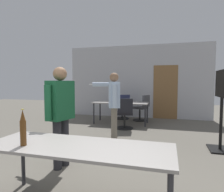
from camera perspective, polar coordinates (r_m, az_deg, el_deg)
The scene contains 10 objects.
back_wall at distance 8.04m, azimuth 7.37°, elevation 4.04°, with size 5.63×0.12×2.86m.
conference_table_near at distance 2.26m, azimuth -9.82°, elevation -15.25°, with size 2.05×0.72×0.73m.
conference_table_far at distance 6.80m, azimuth 2.55°, elevation -2.33°, with size 1.85×0.76×0.73m.
tv_screen at distance 4.64m, azimuth 28.91°, elevation -1.07°, with size 0.44×1.09×1.66m.
person_left_plaid at distance 4.89m, azimuth 0.42°, elevation -1.07°, with size 0.89×0.65×1.64m.
person_right_polo at distance 3.37m, azimuth -14.66°, elevation -3.22°, with size 0.73×0.75×1.65m.
office_chair_side_rolled at distance 5.99m, azimuth 3.65°, elevation -5.33°, with size 0.57×0.62×0.93m.
office_chair_mid_tucked at distance 7.34m, azimuth 8.45°, elevation -3.60°, with size 0.65×0.62×0.94m.
office_chair_far_right at distance 7.59m, azimuth 3.08°, elevation -3.31°, with size 0.64×0.67×0.94m.
beer_bottle at distance 2.36m, azimuth -24.08°, elevation -8.43°, with size 0.06×0.06×0.40m.
Camera 1 is at (1.21, -1.50, 1.41)m, focal length 32.00 mm.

